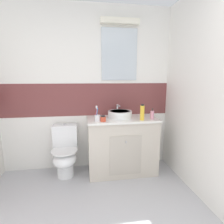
{
  "coord_description": "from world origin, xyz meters",
  "views": [
    {
      "loc": [
        -0.05,
        -0.4,
        1.43
      ],
      "look_at": [
        0.29,
        1.78,
        1.01
      ],
      "focal_mm": 28.75,
      "sensor_mm": 36.0,
      "label": 1
    }
  ],
  "objects_px": {
    "soap_dispenser": "(152,115)",
    "hair_gel_jar": "(103,119)",
    "shampoo_bottle_tall": "(142,113)",
    "sink_basin": "(120,114)",
    "toilet": "(65,153)",
    "toothbrush_cup": "(97,117)"
  },
  "relations": [
    {
      "from": "soap_dispenser",
      "to": "hair_gel_jar",
      "type": "xyz_separation_m",
      "value": [
        -0.71,
        -0.02,
        -0.02
      ]
    },
    {
      "from": "shampoo_bottle_tall",
      "to": "hair_gel_jar",
      "type": "distance_m",
      "value": 0.55
    },
    {
      "from": "sink_basin",
      "to": "soap_dispenser",
      "type": "xyz_separation_m",
      "value": [
        0.43,
        -0.19,
        0.01
      ]
    },
    {
      "from": "toilet",
      "to": "toothbrush_cup",
      "type": "relative_size",
      "value": 3.48
    },
    {
      "from": "toilet",
      "to": "shampoo_bottle_tall",
      "type": "distance_m",
      "value": 1.27
    },
    {
      "from": "toothbrush_cup",
      "to": "hair_gel_jar",
      "type": "height_order",
      "value": "toothbrush_cup"
    },
    {
      "from": "toilet",
      "to": "toothbrush_cup",
      "type": "distance_m",
      "value": 0.75
    },
    {
      "from": "sink_basin",
      "to": "toothbrush_cup",
      "type": "xyz_separation_m",
      "value": [
        -0.35,
        -0.19,
        0.0
      ]
    },
    {
      "from": "sink_basin",
      "to": "toothbrush_cup",
      "type": "height_order",
      "value": "toothbrush_cup"
    },
    {
      "from": "toothbrush_cup",
      "to": "soap_dispenser",
      "type": "bearing_deg",
      "value": 0.38
    },
    {
      "from": "shampoo_bottle_tall",
      "to": "toilet",
      "type": "bearing_deg",
      "value": 170.04
    },
    {
      "from": "toothbrush_cup",
      "to": "hair_gel_jar",
      "type": "bearing_deg",
      "value": -13.48
    },
    {
      "from": "sink_basin",
      "to": "shampoo_bottle_tall",
      "type": "bearing_deg",
      "value": -38.21
    },
    {
      "from": "toilet",
      "to": "hair_gel_jar",
      "type": "bearing_deg",
      "value": -19.03
    },
    {
      "from": "toilet",
      "to": "hair_gel_jar",
      "type": "distance_m",
      "value": 0.79
    },
    {
      "from": "shampoo_bottle_tall",
      "to": "toothbrush_cup",
      "type": "bearing_deg",
      "value": 177.98
    },
    {
      "from": "sink_basin",
      "to": "shampoo_bottle_tall",
      "type": "relative_size",
      "value": 1.78
    },
    {
      "from": "shampoo_bottle_tall",
      "to": "hair_gel_jar",
      "type": "relative_size",
      "value": 2.68
    },
    {
      "from": "toilet",
      "to": "soap_dispenser",
      "type": "relative_size",
      "value": 4.66
    },
    {
      "from": "sink_basin",
      "to": "hair_gel_jar",
      "type": "xyz_separation_m",
      "value": [
        -0.27,
        -0.21,
        -0.02
      ]
    },
    {
      "from": "soap_dispenser",
      "to": "shampoo_bottle_tall",
      "type": "height_order",
      "value": "shampoo_bottle_tall"
    },
    {
      "from": "toothbrush_cup",
      "to": "hair_gel_jar",
      "type": "xyz_separation_m",
      "value": [
        0.08,
        -0.02,
        -0.02
      ]
    }
  ]
}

